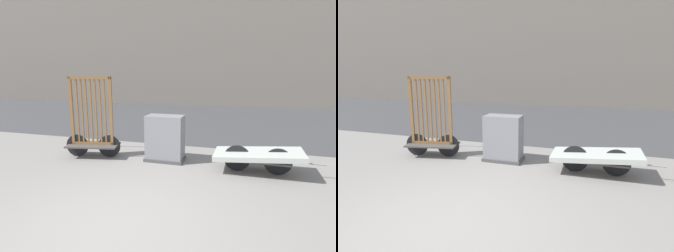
# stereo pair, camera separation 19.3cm
# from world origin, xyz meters

# --- Properties ---
(ground_plane) EXTENTS (60.00, 60.00, 0.00)m
(ground_plane) POSITION_xyz_m (0.00, 0.00, 0.00)
(ground_plane) COLOR gray
(road_strip) EXTENTS (56.00, 10.01, 0.01)m
(road_strip) POSITION_xyz_m (0.00, 9.46, 0.00)
(road_strip) COLOR #424244
(road_strip) RESTS_ON ground_plane
(building_facade) EXTENTS (48.00, 4.00, 10.07)m
(building_facade) POSITION_xyz_m (0.00, 16.46, 5.03)
(building_facade) COLOR slate
(building_facade) RESTS_ON ground_plane
(bike_cart_with_bedframe) EXTENTS (2.05, 0.86, 2.09)m
(bike_cart_with_bedframe) POSITION_xyz_m (-2.04, 2.78, 0.72)
(bike_cart_with_bedframe) COLOR #4C4742
(bike_cart_with_bedframe) RESTS_ON ground_plane
(bike_cart_with_mattress) EXTENTS (2.30, 0.94, 0.59)m
(bike_cart_with_mattress) POSITION_xyz_m (2.05, 2.78, 0.39)
(bike_cart_with_mattress) COLOR #4C4742
(bike_cart_with_mattress) RESTS_ON ground_plane
(utility_cabinet) EXTENTS (0.97, 0.57, 1.15)m
(utility_cabinet) POSITION_xyz_m (-0.14, 3.01, 0.53)
(utility_cabinet) COLOR #4C4C4C
(utility_cabinet) RESTS_ON ground_plane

